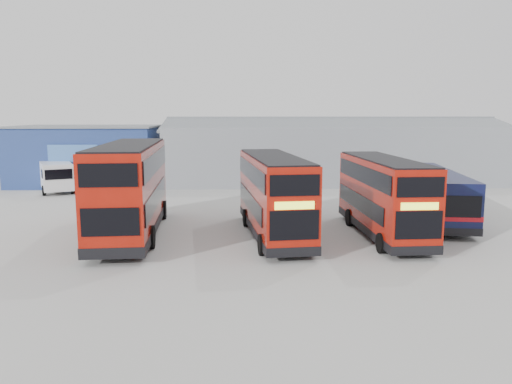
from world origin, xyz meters
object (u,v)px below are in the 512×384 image
Objects in this scene: maintenance_shed at (331,152)px; double_decker_centre at (274,197)px; panel_van at (56,175)px; office_block at (88,154)px; double_decker_left at (130,190)px; single_decker_blue at (432,196)px; double_decker_right at (383,197)px.

double_decker_centre is at bearing -107.27° from maintenance_shed.
maintenance_shed is 24.23m from panel_van.
double_decker_centre is 22.43m from panel_van.
office_block reaches higher than panel_van.
double_decker_centre is at bearing -52.71° from office_block.
double_decker_left is at bearing -82.80° from panel_van.
single_decker_blue is (2.73, -18.23, -1.18)m from maintenance_shed.
double_decker_right reaches higher than single_decker_blue.
double_decker_centre is 5.56m from double_decker_right.
office_block is 1.24× the size of double_decker_centre.
double_decker_left is 12.83m from double_decker_right.
office_block is at bearing 133.75° from double_decker_right.
office_block is 20.99m from double_decker_left.
maintenance_shed is at bearing 5.21° from office_block.
office_block reaches higher than double_decker_left.
single_decker_blue is at bearing -48.61° from panel_van.
maintenance_shed is at bearing 84.33° from double_decker_right.
double_decker_left is 1.04× the size of single_decker_blue.
office_block is at bearing 120.90° from double_decker_centre.
double_decker_right is (5.56, -0.01, -0.07)m from double_decker_centre.
double_decker_centre is at bearing -67.52° from panel_van.
double_decker_right is at bearing -43.88° from office_block.
single_decker_blue is at bearing 14.81° from double_decker_centre.
single_decker_blue is (9.56, 3.71, -0.62)m from double_decker_centre.
maintenance_shed reaches higher than double_decker_right.
office_block is 1.30× the size of double_decker_right.
double_decker_right is at bearing 51.08° from single_decker_blue.
maintenance_shed is 18.47m from single_decker_blue.
panel_van is (-25.99, 11.55, -0.10)m from single_decker_blue.
office_block is 2.12× the size of panel_van.
panel_van is (-1.26, -4.68, -1.26)m from office_block.
maintenance_shed reaches higher than panel_van.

